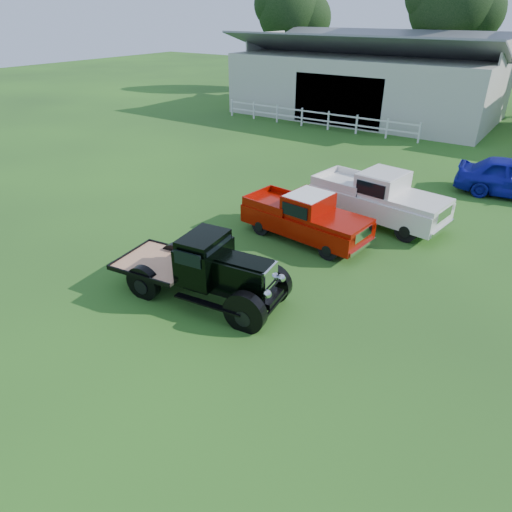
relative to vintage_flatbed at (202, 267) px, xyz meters
The scene contains 8 objects.
ground 1.22m from the vintage_flatbed, ahead, with size 120.00×120.00×0.00m, color #26441B.
shed_left 26.80m from the vintage_flatbed, 103.53° to the left, with size 18.80×10.20×5.60m, color beige, non-canonical shape.
fence_rail 21.28m from the vintage_flatbed, 109.94° to the left, with size 14.20×0.16×1.20m, color white, non-canonical shape.
tree_a 37.48m from the vintage_flatbed, 117.61° to the left, with size 6.30×6.30×10.50m, color black, non-canonical shape.
tree_b 34.49m from the vintage_flatbed, 95.47° to the left, with size 6.90×6.90×11.50m, color black, non-canonical shape.
vintage_flatbed is the anchor object (origin of this frame).
red_pickup 4.84m from the vintage_flatbed, 84.10° to the left, with size 4.63×1.78×1.69m, color #950E03, non-canonical shape.
white_pickup 7.91m from the vintage_flatbed, 75.54° to the left, with size 5.16×2.00×1.90m, color silver, non-canonical shape.
Camera 1 is at (6.53, -7.94, 7.09)m, focal length 32.00 mm.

